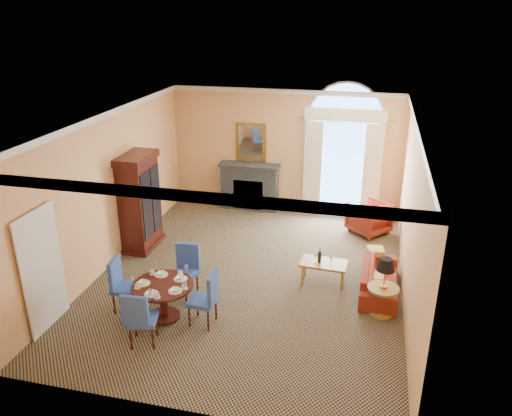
% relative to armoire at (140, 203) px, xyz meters
% --- Properties ---
extents(ground, '(7.50, 7.50, 0.00)m').
position_rel_armoire_xyz_m(ground, '(2.72, -0.77, -1.05)').
color(ground, '#12133A').
rests_on(ground, ground).
extents(room_envelope, '(6.04, 7.52, 3.45)m').
position_rel_armoire_xyz_m(room_envelope, '(2.69, -0.10, 1.46)').
color(room_envelope, '#E8AC6E').
rests_on(room_envelope, ground).
extents(armoire, '(0.62, 1.11, 2.17)m').
position_rel_armoire_xyz_m(armoire, '(0.00, 0.00, 0.00)').
color(armoire, black).
rests_on(armoire, ground).
extents(dining_table, '(1.07, 1.07, 0.87)m').
position_rel_armoire_xyz_m(dining_table, '(1.60, -2.53, -0.53)').
color(dining_table, black).
rests_on(dining_table, ground).
extents(dining_chair_north, '(0.56, 0.56, 1.00)m').
position_rel_armoire_xyz_m(dining_chair_north, '(1.69, -1.66, -0.48)').
color(dining_chair_north, '#27489C').
rests_on(dining_chair_north, ground).
extents(dining_chair_south, '(0.54, 0.54, 1.00)m').
position_rel_armoire_xyz_m(dining_chair_south, '(1.55, -3.37, -0.48)').
color(dining_chair_south, '#27489C').
rests_on(dining_chair_south, ground).
extents(dining_chair_east, '(0.48, 0.48, 1.00)m').
position_rel_armoire_xyz_m(dining_chair_east, '(2.41, -2.54, -0.48)').
color(dining_chair_east, '#27489C').
rests_on(dining_chair_east, ground).
extents(dining_chair_west, '(0.48, 0.47, 1.00)m').
position_rel_armoire_xyz_m(dining_chair_west, '(0.77, -2.46, -0.48)').
color(dining_chair_west, '#27489C').
rests_on(dining_chair_west, ground).
extents(sofa, '(0.72, 1.76, 0.51)m').
position_rel_armoire_xyz_m(sofa, '(5.27, -0.73, -0.79)').
color(sofa, maroon).
rests_on(sofa, ground).
extents(armchair, '(1.18, 1.18, 0.77)m').
position_rel_armoire_xyz_m(armchair, '(4.99, 1.94, -0.66)').
color(armchair, maroon).
rests_on(armchair, ground).
extents(coffee_table, '(0.93, 0.56, 0.78)m').
position_rel_armoire_xyz_m(coffee_table, '(4.18, -0.70, -0.62)').
color(coffee_table, '#AC8433').
rests_on(coffee_table, ground).
extents(side_table, '(0.55, 0.55, 1.09)m').
position_rel_armoire_xyz_m(side_table, '(5.32, -1.54, -0.35)').
color(side_table, '#AC8433').
rests_on(side_table, ground).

